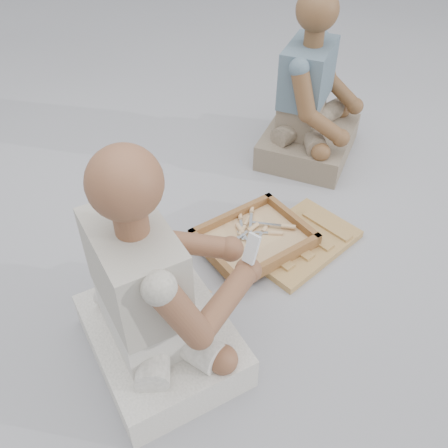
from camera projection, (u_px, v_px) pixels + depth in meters
ground at (257, 294)px, 2.21m from camera, size 60.00×60.00×0.00m
carved_panel at (299, 242)px, 2.43m from camera, size 0.61×0.46×0.04m
tool_tray at (254, 239)px, 2.39m from camera, size 0.52×0.42×0.06m
chisel_0 at (250, 230)px, 2.41m from camera, size 0.22×0.07×0.02m
chisel_1 at (242, 232)px, 2.41m from camera, size 0.06×0.22×0.02m
chisel_2 at (284, 226)px, 2.43m from camera, size 0.17×0.16×0.02m
chisel_3 at (264, 230)px, 2.43m from camera, size 0.20×0.13×0.02m
chisel_4 at (240, 234)px, 2.40m from camera, size 0.19×0.14×0.02m
chisel_5 at (240, 217)px, 2.49m from camera, size 0.12×0.20×0.02m
chisel_6 at (252, 211)px, 2.52m from camera, size 0.15×0.19×0.02m
chisel_7 at (271, 233)px, 2.41m from camera, size 0.19×0.14×0.02m
chisel_8 at (246, 224)px, 2.46m from camera, size 0.19×0.15×0.02m
wood_chip_0 at (251, 283)px, 2.26m from camera, size 0.02×0.02×0.00m
wood_chip_1 at (300, 228)px, 2.53m from camera, size 0.02×0.02×0.00m
wood_chip_2 at (209, 292)px, 2.22m from camera, size 0.02×0.02×0.00m
wood_chip_3 at (219, 249)px, 2.42m from camera, size 0.02×0.02×0.00m
wood_chip_4 at (304, 242)px, 2.46m from camera, size 0.02×0.02×0.00m
wood_chip_5 at (225, 295)px, 2.20m from camera, size 0.02×0.02×0.00m
wood_chip_6 at (165, 230)px, 2.52m from camera, size 0.02×0.02×0.00m
wood_chip_7 at (260, 243)px, 2.45m from camera, size 0.02×0.02×0.00m
wood_chip_8 at (185, 244)px, 2.44m from camera, size 0.02×0.02×0.00m
wood_chip_9 at (299, 274)px, 2.30m from camera, size 0.02×0.02×0.00m
wood_chip_10 at (177, 237)px, 2.49m from camera, size 0.02×0.02×0.00m
wood_chip_11 at (222, 255)px, 2.39m from camera, size 0.02×0.02×0.00m
wood_chip_12 at (250, 253)px, 2.40m from camera, size 0.02×0.02×0.00m
wood_chip_13 at (242, 226)px, 2.55m from camera, size 0.02×0.02×0.00m
craftsman at (155, 299)px, 1.77m from camera, size 0.66×0.65×0.97m
companion at (311, 105)px, 2.84m from camera, size 0.78×0.75×0.95m
mobile_phone at (252, 249)px, 1.77m from camera, size 0.07×0.06×0.11m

